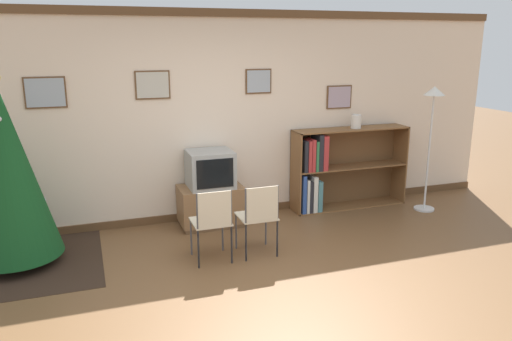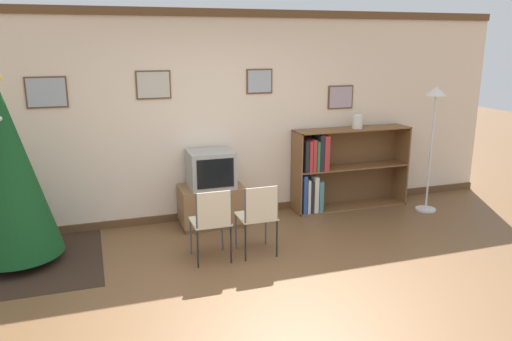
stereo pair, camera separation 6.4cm
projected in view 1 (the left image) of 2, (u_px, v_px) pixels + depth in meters
ground_plane at (273, 296)px, 4.66m from camera, size 24.00×24.00×0.00m
wall_back at (209, 117)px, 6.46m from camera, size 8.54×0.11×2.70m
area_rug at (19, 263)px, 5.34m from camera, size 1.71×1.73×0.01m
christmas_tree at (7, 173)px, 5.09m from camera, size 0.95×0.95×2.01m
tv_console at (211, 206)px, 6.41m from camera, size 0.81×0.51×0.51m
television at (210, 169)px, 6.29m from camera, size 0.56×0.50×0.46m
folding_chair_left at (212, 221)px, 5.26m from camera, size 0.40×0.40×0.82m
folding_chair_right at (259, 215)px, 5.43m from camera, size 0.40×0.40×0.82m
bookshelf at (330, 170)px, 6.98m from camera, size 1.68×0.36×1.14m
vase at (356, 121)px, 6.91m from camera, size 0.14×0.14×0.19m
standing_lamp at (432, 116)px, 6.72m from camera, size 0.28×0.28×1.73m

